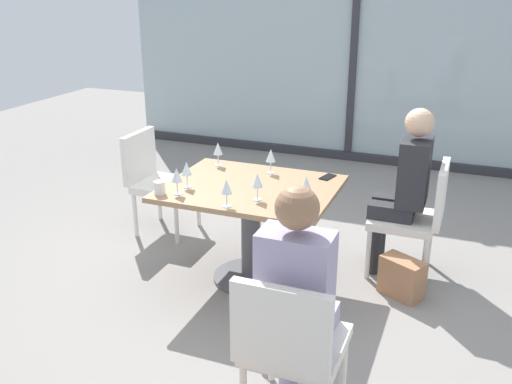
% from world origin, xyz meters
% --- Properties ---
extents(ground_plane, '(12.00, 12.00, 0.00)m').
position_xyz_m(ground_plane, '(0.00, 0.00, 0.00)').
color(ground_plane, gray).
extents(window_wall_backdrop, '(5.72, 0.10, 2.70)m').
position_xyz_m(window_wall_backdrop, '(0.00, 3.20, 1.21)').
color(window_wall_backdrop, '#A4B7BC').
rests_on(window_wall_backdrop, ground_plane).
extents(dining_table_main, '(1.18, 0.95, 0.73)m').
position_xyz_m(dining_table_main, '(0.00, 0.00, 0.55)').
color(dining_table_main, '#997551').
rests_on(dining_table_main, ground_plane).
extents(chair_front_right, '(0.46, 0.50, 0.87)m').
position_xyz_m(chair_front_right, '(0.73, -1.32, 0.50)').
color(chair_front_right, silver).
rests_on(chair_front_right, ground_plane).
extents(chair_far_right, '(0.50, 0.46, 0.87)m').
position_xyz_m(chair_far_right, '(1.10, 0.52, 0.50)').
color(chair_far_right, silver).
rests_on(chair_far_right, ground_plane).
extents(chair_far_left, '(0.50, 0.46, 0.87)m').
position_xyz_m(chair_far_left, '(-1.10, 0.52, 0.50)').
color(chair_far_left, silver).
rests_on(chair_far_left, ground_plane).
extents(person_front_right, '(0.34, 0.39, 1.26)m').
position_xyz_m(person_front_right, '(0.73, -1.21, 0.70)').
color(person_front_right, '#9E93B7').
rests_on(person_front_right, ground_plane).
extents(person_far_right, '(0.39, 0.34, 1.26)m').
position_xyz_m(person_far_right, '(0.99, 0.52, 0.70)').
color(person_far_right, '#28282D').
rests_on(person_far_right, ground_plane).
extents(wine_glass_0, '(0.07, 0.07, 0.18)m').
position_xyz_m(wine_glass_0, '(0.03, 0.32, 0.86)').
color(wine_glass_0, silver).
rests_on(wine_glass_0, dining_table_main).
extents(wine_glass_1, '(0.07, 0.07, 0.18)m').
position_xyz_m(wine_glass_1, '(-0.40, -0.33, 0.86)').
color(wine_glass_1, silver).
rests_on(wine_glass_1, dining_table_main).
extents(wine_glass_2, '(0.07, 0.07, 0.18)m').
position_xyz_m(wine_glass_2, '(0.14, -0.23, 0.86)').
color(wine_glass_2, silver).
rests_on(wine_glass_2, dining_table_main).
extents(wine_glass_3, '(0.07, 0.07, 0.18)m').
position_xyz_m(wine_glass_3, '(-0.00, -0.41, 0.86)').
color(wine_glass_3, silver).
rests_on(wine_glass_3, dining_table_main).
extents(wine_glass_4, '(0.07, 0.07, 0.18)m').
position_xyz_m(wine_glass_4, '(-0.41, 0.34, 0.86)').
color(wine_glass_4, silver).
rests_on(wine_glass_4, dining_table_main).
extents(wine_glass_5, '(0.07, 0.07, 0.18)m').
position_xyz_m(wine_glass_5, '(-0.40, -0.18, 0.86)').
color(wine_glass_5, silver).
rests_on(wine_glass_5, dining_table_main).
extents(wine_glass_6, '(0.07, 0.07, 0.18)m').
position_xyz_m(wine_glass_6, '(0.45, -0.17, 0.86)').
color(wine_glass_6, silver).
rests_on(wine_glass_6, dining_table_main).
extents(coffee_cup, '(0.08, 0.08, 0.09)m').
position_xyz_m(coffee_cup, '(-0.51, -0.37, 0.78)').
color(coffee_cup, white).
rests_on(coffee_cup, dining_table_main).
extents(cell_phone_on_table, '(0.11, 0.16, 0.01)m').
position_xyz_m(cell_phone_on_table, '(0.45, 0.37, 0.73)').
color(cell_phone_on_table, black).
rests_on(cell_phone_on_table, dining_table_main).
extents(handbag_1, '(0.34, 0.28, 0.28)m').
position_xyz_m(handbag_1, '(1.07, 0.16, 0.14)').
color(handbag_1, '#A3704C').
rests_on(handbag_1, ground_plane).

